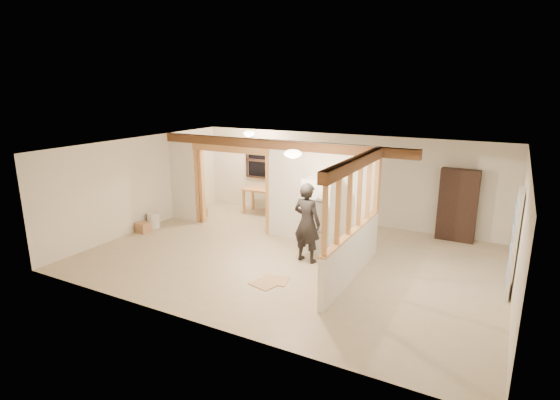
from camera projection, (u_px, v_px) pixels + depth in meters
The scene contains 30 objects.
floor at pixel (290, 258), 9.97m from camera, with size 9.00×6.50×0.01m, color #C0AD8E.
ceiling at pixel (291, 149), 9.33m from camera, with size 9.00×6.50×0.01m, color white.
wall_back at pixel (342, 178), 12.42m from camera, with size 9.00×0.01×2.50m, color silver.
wall_front at pixel (197, 253), 6.89m from camera, with size 9.00×0.01×2.50m, color silver.
wall_left at pixel (141, 184), 11.71m from camera, with size 0.01×6.50×2.50m, color silver.
wall_right at pixel (521, 237), 7.59m from camera, with size 0.01×6.50×2.50m, color silver.
partition_left_stub at pixel (184, 177), 12.53m from camera, with size 0.90×0.12×2.50m, color white.
partition_center at pixel (320, 194), 10.58m from camera, with size 2.80×0.12×2.50m, color white.
doorway_frame at pixel (231, 189), 11.81m from camera, with size 2.46×0.14×2.20m, color tan.
header_beam_back at pixel (277, 145), 10.84m from camera, with size 7.00×0.18×0.22m, color brown.
header_beam_right at pixel (356, 163), 8.29m from camera, with size 0.18×3.30×0.22m, color brown.
pony_wall at pixel (352, 255), 8.77m from camera, with size 0.12×3.20×1.00m, color white.
stud_partition at pixel (354, 200), 8.48m from camera, with size 0.14×3.20×1.32m, color tan.
window_back at pixel (262, 161), 13.47m from camera, with size 1.12×0.10×1.10m, color black.
french_door at pixel (514, 243), 8.03m from camera, with size 0.12×0.86×2.00m, color white.
ceiling_dome_main at pixel (293, 154), 8.78m from camera, with size 0.36×0.36×0.16m, color #FFEABF.
ceiling_dome_util at pixel (249, 133), 12.44m from camera, with size 0.32×0.32×0.14m, color #FFEABF.
hanging_bulb at pixel (251, 148), 11.69m from camera, with size 0.07×0.07×0.07m, color #FFD88C.
refrigerator at pixel (321, 215), 10.24m from camera, with size 0.72×0.70×1.74m, color white.
woman at pixel (307, 223), 9.56m from camera, with size 0.65×0.43×1.79m, color black.
work_table at pixel (265, 202), 13.21m from camera, with size 1.26×0.63×0.79m, color tan.
potted_plant at pixel (272, 183), 13.04m from camera, with size 0.35×0.30×0.39m, color #2A602A.
shop_vac at pixel (197, 207), 13.14m from camera, with size 0.41×0.41×0.54m, color #A60E0F.
bookshelf at pixel (458, 205), 10.88m from camera, with size 0.91×0.30×1.83m, color black.
bucket at pixel (153, 220), 12.01m from camera, with size 0.34×0.34×0.43m, color silver.
box_util_a at pixel (274, 227), 11.67m from camera, with size 0.30×0.26×0.26m, color #AA7C52.
box_util_b at pixel (201, 213), 12.96m from camera, with size 0.28×0.28×0.26m, color #AA7C52.
box_front at pixel (143, 227), 11.64m from camera, with size 0.34×0.27×0.27m, color #AA7C52.
floor_panel_near at pixel (265, 283), 8.65m from camera, with size 0.50×0.50×0.02m, color tan.
floor_panel_far at pixel (274, 280), 8.78m from camera, with size 0.56×0.44×0.02m, color tan.
Camera 1 is at (4.20, -8.31, 3.82)m, focal length 28.00 mm.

